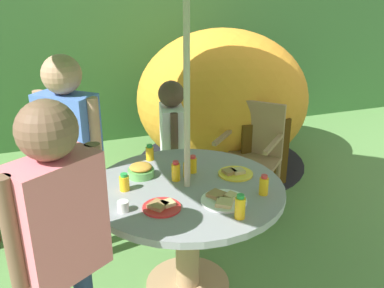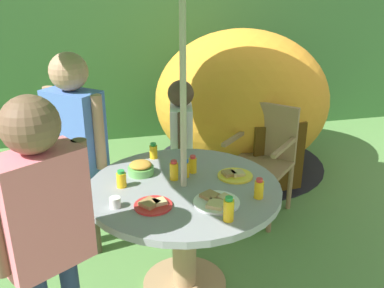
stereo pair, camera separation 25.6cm
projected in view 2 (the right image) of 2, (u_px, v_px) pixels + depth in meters
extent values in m
cube|color=#548442|center=(185.00, 286.00, 2.73)|extent=(10.00, 10.00, 0.02)
cube|color=#33602D|center=(129.00, 65.00, 5.25)|extent=(9.00, 0.70, 1.69)
cylinder|color=tan|center=(185.00, 283.00, 2.72)|extent=(0.54, 0.54, 0.03)
cylinder|color=tan|center=(184.00, 241.00, 2.60)|extent=(0.15, 0.15, 0.69)
cylinder|color=gray|center=(184.00, 188.00, 2.47)|extent=(1.14, 1.14, 0.04)
cylinder|color=#B7AD8C|center=(183.00, 119.00, 2.31)|extent=(0.04, 0.04, 2.28)
cylinder|color=#93704C|center=(223.00, 194.00, 3.44)|extent=(0.04, 0.04, 0.41)
cylinder|color=#93704C|center=(270.00, 208.00, 3.23)|extent=(0.04, 0.04, 0.41)
cylinder|color=#93704C|center=(246.00, 175.00, 3.77)|extent=(0.04, 0.04, 0.41)
cylinder|color=#93704C|center=(290.00, 187.00, 3.56)|extent=(0.04, 0.04, 0.41)
cube|color=#93704C|center=(258.00, 166.00, 3.42)|extent=(0.65, 0.65, 0.04)
cube|color=#93704C|center=(271.00, 130.00, 3.49)|extent=(0.34, 0.35, 0.46)
cube|color=#93704C|center=(237.00, 136.00, 3.44)|extent=(0.36, 0.35, 0.03)
cube|color=#93704C|center=(285.00, 147.00, 3.23)|extent=(0.36, 0.35, 0.03)
ellipsoid|color=orange|center=(241.00, 100.00, 4.28)|extent=(1.88, 1.83, 1.41)
cylinder|color=black|center=(238.00, 162.00, 4.53)|extent=(1.92, 1.92, 0.01)
cube|color=#4B310D|center=(279.00, 159.00, 3.66)|extent=(0.49, 0.07, 0.63)
cylinder|color=navy|center=(182.00, 185.00, 3.47)|extent=(0.07, 0.07, 0.52)
cylinder|color=navy|center=(182.00, 193.00, 3.35)|extent=(0.07, 0.07, 0.52)
cube|color=white|center=(181.00, 134.00, 3.23)|extent=(0.22, 0.33, 0.44)
cylinder|color=#4C3828|center=(181.00, 124.00, 3.38)|extent=(0.06, 0.06, 0.40)
cylinder|color=#4C3828|center=(182.00, 139.00, 3.07)|extent=(0.06, 0.06, 0.40)
sphere|color=#4C3828|center=(181.00, 93.00, 3.11)|extent=(0.20, 0.20, 0.20)
cylinder|color=brown|center=(75.00, 207.00, 3.02)|extent=(0.09, 0.09, 0.65)
cylinder|color=brown|center=(92.00, 213.00, 2.95)|extent=(0.09, 0.09, 0.65)
cube|color=#4C72C6|center=(75.00, 131.00, 2.76)|extent=(0.41, 0.41, 0.55)
cylinder|color=tan|center=(52.00, 122.00, 2.85)|extent=(0.07, 0.07, 0.49)
cylinder|color=tan|center=(99.00, 132.00, 2.66)|extent=(0.07, 0.07, 0.49)
sphere|color=tan|center=(69.00, 72.00, 2.62)|extent=(0.24, 0.24, 0.24)
cube|color=#EA727F|center=(43.00, 210.00, 1.82)|extent=(0.43, 0.37, 0.55)
cylinder|color=brown|center=(84.00, 189.00, 1.95)|extent=(0.07, 0.07, 0.49)
sphere|color=brown|center=(30.00, 125.00, 1.68)|extent=(0.24, 0.24, 0.24)
cylinder|color=#66B259|center=(141.00, 170.00, 2.60)|extent=(0.16, 0.16, 0.05)
ellipsoid|color=gold|center=(141.00, 165.00, 2.58)|extent=(0.14, 0.14, 0.04)
cylinder|color=red|center=(153.00, 205.00, 2.23)|extent=(0.21, 0.21, 0.01)
cube|color=tan|center=(160.00, 202.00, 2.24)|extent=(0.08, 0.08, 0.02)
cube|color=#9E7547|center=(150.00, 203.00, 2.22)|extent=(0.12, 0.12, 0.02)
cylinder|color=yellow|center=(235.00, 176.00, 2.57)|extent=(0.21, 0.21, 0.01)
cube|color=tan|center=(238.00, 173.00, 2.56)|extent=(0.07, 0.07, 0.02)
cube|color=#9E7547|center=(229.00, 173.00, 2.56)|extent=(0.08, 0.08, 0.02)
cylinder|color=white|center=(217.00, 202.00, 2.26)|extent=(0.25, 0.25, 0.01)
cube|color=tan|center=(225.00, 198.00, 2.28)|extent=(0.08, 0.08, 0.02)
cube|color=#9E7547|center=(210.00, 196.00, 2.30)|extent=(0.12, 0.12, 0.02)
cube|color=tan|center=(216.00, 204.00, 2.21)|extent=(0.12, 0.12, 0.02)
cylinder|color=yellow|center=(186.00, 170.00, 2.55)|extent=(0.04, 0.04, 0.09)
cylinder|color=blue|center=(186.00, 161.00, 2.53)|extent=(0.03, 0.03, 0.02)
cylinder|color=yellow|center=(193.00, 165.00, 2.61)|extent=(0.05, 0.05, 0.10)
cylinder|color=red|center=(193.00, 157.00, 2.59)|extent=(0.03, 0.03, 0.02)
cylinder|color=yellow|center=(174.00, 171.00, 2.51)|extent=(0.05, 0.05, 0.11)
cylinder|color=red|center=(174.00, 162.00, 2.49)|extent=(0.04, 0.04, 0.02)
cylinder|color=yellow|center=(121.00, 180.00, 2.43)|extent=(0.06, 0.06, 0.09)
cylinder|color=green|center=(121.00, 172.00, 2.41)|extent=(0.04, 0.04, 0.02)
cylinder|color=yellow|center=(229.00, 210.00, 2.09)|extent=(0.05, 0.05, 0.11)
cylinder|color=green|center=(229.00, 199.00, 2.06)|extent=(0.04, 0.04, 0.02)
cylinder|color=yellow|center=(153.00, 152.00, 2.81)|extent=(0.05, 0.05, 0.09)
cylinder|color=green|center=(153.00, 144.00, 2.79)|extent=(0.04, 0.04, 0.02)
cylinder|color=yellow|center=(259.00, 190.00, 2.30)|extent=(0.05, 0.05, 0.10)
cylinder|color=red|center=(260.00, 180.00, 2.28)|extent=(0.04, 0.04, 0.02)
cylinder|color=white|center=(115.00, 202.00, 2.22)|extent=(0.06, 0.06, 0.06)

